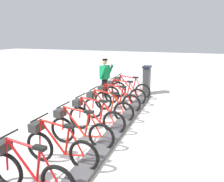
% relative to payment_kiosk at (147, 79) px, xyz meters
% --- Properties ---
extents(ground_plane, '(60.00, 60.00, 0.00)m').
position_rel_payment_kiosk_xyz_m(ground_plane, '(-0.05, 5.23, -0.67)').
color(ground_plane, silver).
extents(dock_rail_base, '(0.44, 9.77, 0.10)m').
position_rel_payment_kiosk_xyz_m(dock_rail_base, '(-0.05, 5.23, -0.62)').
color(dock_rail_base, '#47474C').
rests_on(dock_rail_base, ground).
extents(payment_kiosk, '(0.36, 0.52, 1.28)m').
position_rel_payment_kiosk_xyz_m(payment_kiosk, '(0.00, 0.00, 0.00)').
color(payment_kiosk, '#38383D').
rests_on(payment_kiosk, ground).
extents(bike_docked_0, '(1.72, 0.54, 1.02)m').
position_rel_payment_kiosk_xyz_m(bike_docked_0, '(0.57, 0.94, -0.24)').
color(bike_docked_0, black).
rests_on(bike_docked_0, ground).
extents(bike_docked_1, '(1.72, 0.54, 1.02)m').
position_rel_payment_kiosk_xyz_m(bike_docked_1, '(0.57, 1.84, -0.24)').
color(bike_docked_1, black).
rests_on(bike_docked_1, ground).
extents(bike_docked_2, '(1.72, 0.54, 1.02)m').
position_rel_payment_kiosk_xyz_m(bike_docked_2, '(0.57, 2.73, -0.24)').
color(bike_docked_2, black).
rests_on(bike_docked_2, ground).
extents(bike_docked_3, '(1.72, 0.54, 1.02)m').
position_rel_payment_kiosk_xyz_m(bike_docked_3, '(0.57, 3.63, -0.24)').
color(bike_docked_3, black).
rests_on(bike_docked_3, ground).
extents(bike_docked_4, '(1.72, 0.54, 1.02)m').
position_rel_payment_kiosk_xyz_m(bike_docked_4, '(0.57, 4.53, -0.24)').
color(bike_docked_4, black).
rests_on(bike_docked_4, ground).
extents(bike_docked_5, '(1.72, 0.54, 1.02)m').
position_rel_payment_kiosk_xyz_m(bike_docked_5, '(0.57, 5.42, -0.24)').
color(bike_docked_5, black).
rests_on(bike_docked_5, ground).
extents(bike_docked_6, '(1.72, 0.54, 1.02)m').
position_rel_payment_kiosk_xyz_m(bike_docked_6, '(0.57, 6.32, -0.24)').
color(bike_docked_6, black).
rests_on(bike_docked_6, ground).
extents(bike_docked_7, '(1.72, 0.54, 1.02)m').
position_rel_payment_kiosk_xyz_m(bike_docked_7, '(0.57, 7.22, -0.24)').
color(bike_docked_7, black).
rests_on(bike_docked_7, ground).
extents(worker_near_rack, '(0.55, 0.68, 1.66)m').
position_rel_payment_kiosk_xyz_m(worker_near_rack, '(1.55, 1.20, 0.24)').
color(worker_near_rack, white).
rests_on(worker_near_rack, ground).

